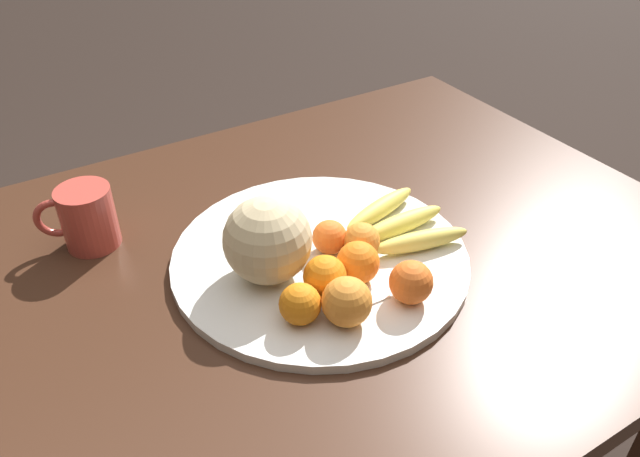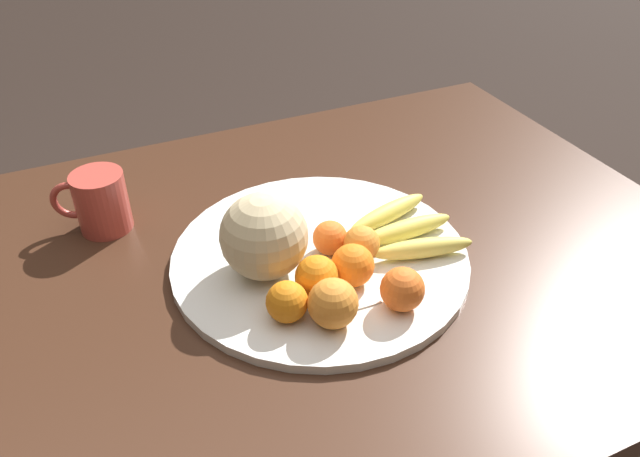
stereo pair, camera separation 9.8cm
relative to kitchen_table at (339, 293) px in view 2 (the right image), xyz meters
name	(u,v)px [view 2 (the right image)]	position (x,y,z in m)	size (l,w,h in m)	color
kitchen_table	(339,293)	(0.00, 0.00, 0.00)	(1.23, 0.98, 0.75)	#3D2316
fruit_bowl	(320,257)	(-0.05, -0.02, 0.11)	(0.48, 0.48, 0.02)	white
melon	(264,236)	(-0.14, -0.03, 0.19)	(0.13, 0.13, 0.13)	beige
banana_bunch	(404,230)	(0.09, -0.04, 0.14)	(0.19, 0.18, 0.03)	brown
orange_front_left	(402,289)	(0.01, -0.18, 0.15)	(0.06, 0.06, 0.06)	orange
orange_front_right	(333,303)	(-0.10, -0.17, 0.16)	(0.07, 0.07, 0.07)	orange
orange_mid_center	(353,265)	(-0.03, -0.11, 0.15)	(0.07, 0.07, 0.07)	orange
orange_back_left	(330,238)	(-0.03, -0.02, 0.15)	(0.06, 0.06, 0.06)	orange
orange_back_right	(287,302)	(-0.15, -0.14, 0.15)	(0.06, 0.06, 0.06)	orange
orange_top_small	(317,277)	(-0.09, -0.11, 0.15)	(0.07, 0.07, 0.07)	orange
orange_side_extra	(361,244)	(0.01, -0.06, 0.15)	(0.06, 0.06, 0.06)	orange
produce_tag	(354,303)	(-0.05, -0.15, 0.12)	(0.08, 0.03, 0.00)	white
ceramic_mug	(100,202)	(-0.35, 0.22, 0.16)	(0.13, 0.09, 0.11)	#B74238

